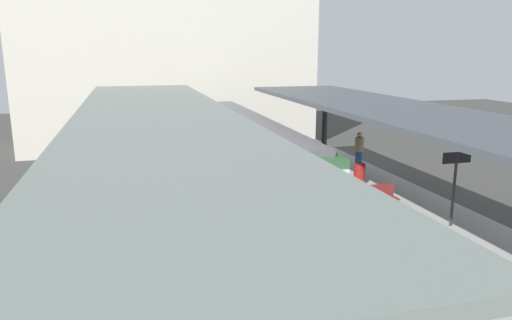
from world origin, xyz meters
TOP-DOWN VIEW (x-y plane):
  - ground_plane at (0.00, 0.00)m, footprint 80.00×80.00m
  - platform_left at (-3.80, 0.00)m, footprint 4.40×28.00m
  - platform_right at (3.80, 0.00)m, footprint 4.40×28.00m
  - track_ballast at (0.00, 0.00)m, footprint 3.20×28.00m
  - rail_near_side at (-0.72, 0.00)m, footprint 0.08×28.00m
  - rail_far_side at (0.72, 0.00)m, footprint 0.08×28.00m
  - commuter_train at (0.00, 7.44)m, footprint 2.78×14.55m
  - canopy_left at (-3.80, 1.40)m, footprint 4.18×21.00m
  - canopy_right at (3.80, 1.40)m, footprint 4.18×21.00m
  - platform_bench at (2.91, 1.46)m, footprint 1.40×0.41m
  - platform_sign at (4.45, -0.24)m, footprint 0.90×0.08m
  - litter_bin at (3.95, 4.54)m, footprint 0.44×0.44m
  - passenger_near_bench at (4.71, 6.13)m, footprint 0.36×0.36m
  - station_building_backdrop at (-1.78, 20.00)m, footprint 18.00×6.00m

SIDE VIEW (x-z plane):
  - ground_plane at x=0.00m, z-range 0.00..0.00m
  - track_ballast at x=0.00m, z-range 0.00..0.20m
  - rail_near_side at x=-0.72m, z-range 0.20..0.34m
  - rail_far_side at x=0.72m, z-range 0.20..0.34m
  - platform_left at x=-3.80m, z-range 0.00..1.00m
  - platform_right at x=3.80m, z-range 0.00..1.00m
  - litter_bin at x=3.95m, z-range 1.00..1.80m
  - platform_bench at x=2.91m, z-range 1.03..1.89m
  - commuter_train at x=0.00m, z-range 0.18..3.28m
  - passenger_near_bench at x=4.71m, z-range 1.04..2.78m
  - platform_sign at x=4.45m, z-range 1.52..3.73m
  - canopy_right at x=3.80m, z-range 2.50..5.74m
  - canopy_left at x=-3.80m, z-range 2.58..5.99m
  - station_building_backdrop at x=-1.78m, z-range 0.00..11.00m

